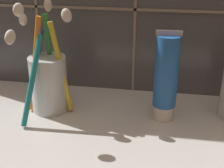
% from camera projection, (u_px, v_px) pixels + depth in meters
% --- Properties ---
extents(sink_counter, '(0.77, 0.31, 0.02)m').
position_uv_depth(sink_counter, '(112.00, 132.00, 0.52)').
color(sink_counter, silver).
rests_on(sink_counter, ground).
extents(toothbrush_cup, '(0.11, 0.13, 0.19)m').
position_uv_depth(toothbrush_cup, '(48.00, 79.00, 0.54)').
color(toothbrush_cup, silver).
rests_on(toothbrush_cup, sink_counter).
extents(toothpaste_tube, '(0.04, 0.04, 0.15)m').
position_uv_depth(toothpaste_tube, '(166.00, 77.00, 0.51)').
color(toothpaste_tube, white).
rests_on(toothpaste_tube, sink_counter).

